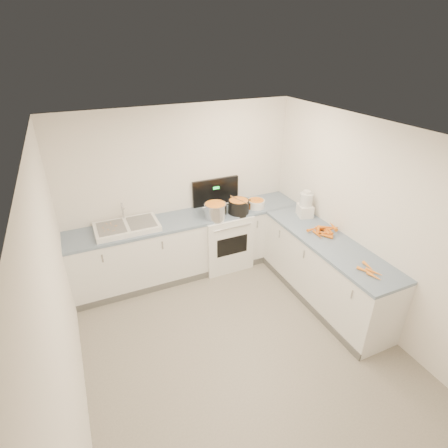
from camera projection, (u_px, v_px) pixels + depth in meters
name	position (u px, v px, depth m)	size (l,w,h in m)	color
floor	(239.00, 344.00, 4.23)	(3.50, 4.00, 0.00)	gray
ceiling	(244.00, 138.00, 3.06)	(3.50, 4.00, 0.00)	white
wall_back	(181.00, 191.00, 5.25)	(3.50, 2.50, 0.00)	white
wall_front	(396.00, 431.00, 2.03)	(3.50, 2.50, 0.00)	white
wall_left	(60.00, 304.00, 3.01)	(4.00, 2.50, 0.00)	white
wall_right	(368.00, 225.00, 4.28)	(4.00, 2.50, 0.00)	white
counter_back	(190.00, 244.00, 5.38)	(3.50, 0.62, 0.94)	white
counter_right	(324.00, 270.00, 4.78)	(0.62, 2.20, 0.94)	white
stove	(223.00, 237.00, 5.56)	(0.76, 0.65, 1.36)	white
sink	(127.00, 227.00, 4.81)	(0.86, 0.52, 0.31)	white
steel_pot	(215.00, 211.00, 5.11)	(0.33, 0.33, 0.24)	silver
black_pot	(239.00, 207.00, 5.25)	(0.31, 0.31, 0.22)	black
wooden_spoon	(239.00, 200.00, 5.19)	(0.02, 0.02, 0.37)	#AD7A47
mixing_bowl	(256.00, 204.00, 5.43)	(0.27, 0.27, 0.12)	white
extract_bottle	(250.00, 207.00, 5.37)	(0.04, 0.04, 0.10)	#593319
spice_jar	(257.00, 207.00, 5.34)	(0.06, 0.06, 0.10)	#E5B266
food_processor	(305.00, 205.00, 5.12)	(0.25, 0.28, 0.40)	white
carrot_pile	(325.00, 230.00, 4.72)	(0.43, 0.37, 0.09)	orange
peeled_carrots	(370.00, 271.00, 3.92)	(0.18, 0.35, 0.04)	orange
peelings	(111.00, 227.00, 4.73)	(0.21, 0.27, 0.01)	tan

